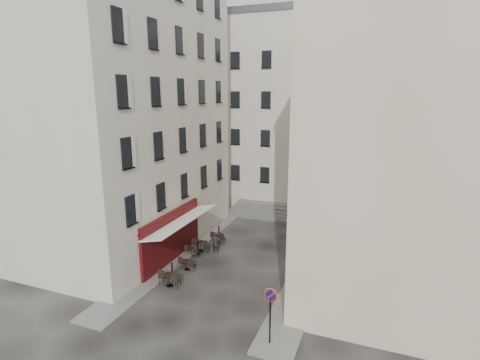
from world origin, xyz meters
The scene contains 18 objects.
ground centered at (0.00, 0.00, 0.00)m, with size 90.00×90.00×0.00m, color black.
sidewalk_left centered at (-4.50, 4.00, 0.06)m, with size 2.00×22.00×0.12m, color slate.
sidewalk_right centered at (4.50, 3.00, 0.06)m, with size 2.00×18.00×0.12m, color slate.
building_left centered at (-10.50, 3.00, 10.31)m, with size 12.20×16.20×20.60m.
building_right centered at (10.50, 3.50, 9.31)m, with size 12.20×14.20×18.60m.
building_back centered at (-1.00, 19.00, 9.31)m, with size 18.20×10.20×18.60m.
cafe_storefront centered at (-4.32, 1.00, 1.88)m, with size 1.74×7.30×3.50m.
stone_steps centered at (0.00, 12.57, 0.40)m, with size 9.00×3.15×0.80m.
bollard_near centered at (-3.25, -1.00, 0.53)m, with size 0.12×0.12×0.98m.
bollard_mid centered at (-3.25, 2.50, 0.53)m, with size 0.12×0.12×0.98m.
bollard_far centered at (-3.25, 6.00, 0.53)m, with size 0.12×0.12×0.98m.
no_parking_sign centered at (4.23, -5.01, 1.99)m, with size 0.64×0.13×2.81m.
bistro_table_a centered at (-2.79, -2.06, 0.50)m, with size 1.39×0.65×0.98m.
bistro_table_b centered at (-2.85, 0.16, 0.42)m, with size 1.17×0.55×0.83m.
bistro_table_c centered at (-3.55, 2.11, 0.41)m, with size 1.14×0.53×0.80m.
bistro_table_d centered at (-3.34, 3.09, 0.47)m, with size 1.29×0.61×0.91m.
bistro_table_e centered at (-2.85, 4.95, 0.42)m, with size 1.17×0.55×0.82m.
pedestrian centered at (-2.26, 3.25, 0.78)m, with size 0.57×0.37×1.55m, color black.
Camera 1 is at (8.30, -19.28, 11.18)m, focal length 28.00 mm.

